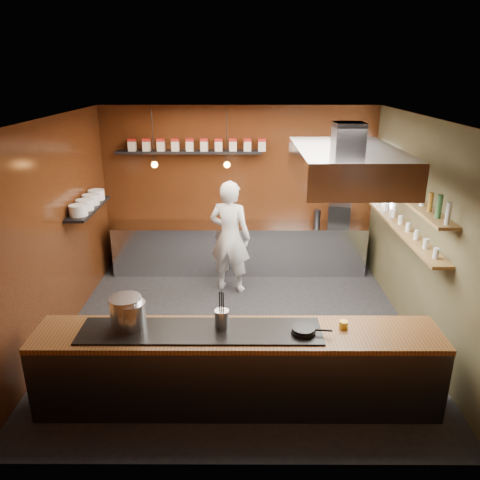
{
  "coord_description": "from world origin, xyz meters",
  "views": [
    {
      "loc": [
        0.04,
        -5.99,
        3.56
      ],
      "look_at": [
        0.02,
        0.4,
        1.25
      ],
      "focal_mm": 35.0,
      "sensor_mm": 36.0,
      "label": 1
    }
  ],
  "objects_px": {
    "extractor_hood": "(346,164)",
    "chef": "(230,237)",
    "stockpot_large": "(126,312)",
    "stockpot_small": "(132,315)",
    "espresso_machine": "(340,215)"
  },
  "relations": [
    {
      "from": "stockpot_small",
      "to": "espresso_machine",
      "type": "height_order",
      "value": "espresso_machine"
    },
    {
      "from": "espresso_machine",
      "to": "chef",
      "type": "distance_m",
      "value": 2.16
    },
    {
      "from": "stockpot_large",
      "to": "stockpot_small",
      "type": "xyz_separation_m",
      "value": [
        0.06,
        -0.03,
        -0.02
      ]
    },
    {
      "from": "stockpot_large",
      "to": "stockpot_small",
      "type": "bearing_deg",
      "value": -23.29
    },
    {
      "from": "stockpot_small",
      "to": "espresso_machine",
      "type": "bearing_deg",
      "value": 51.33
    },
    {
      "from": "extractor_hood",
      "to": "chef",
      "type": "height_order",
      "value": "extractor_hood"
    },
    {
      "from": "extractor_hood",
      "to": "stockpot_small",
      "type": "relative_size",
      "value": 6.35
    },
    {
      "from": "espresso_machine",
      "to": "extractor_hood",
      "type": "bearing_deg",
      "value": -87.56
    },
    {
      "from": "stockpot_small",
      "to": "espresso_machine",
      "type": "relative_size",
      "value": 0.81
    },
    {
      "from": "stockpot_large",
      "to": "stockpot_small",
      "type": "height_order",
      "value": "stockpot_large"
    },
    {
      "from": "stockpot_large",
      "to": "chef",
      "type": "xyz_separation_m",
      "value": [
        1.05,
        2.85,
        -0.15
      ]
    },
    {
      "from": "espresso_machine",
      "to": "chef",
      "type": "height_order",
      "value": "chef"
    },
    {
      "from": "chef",
      "to": "espresso_machine",
      "type": "bearing_deg",
      "value": -138.67
    },
    {
      "from": "extractor_hood",
      "to": "espresso_machine",
      "type": "bearing_deg",
      "value": 78.43
    },
    {
      "from": "stockpot_large",
      "to": "extractor_hood",
      "type": "bearing_deg",
      "value": 23.84
    }
  ]
}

